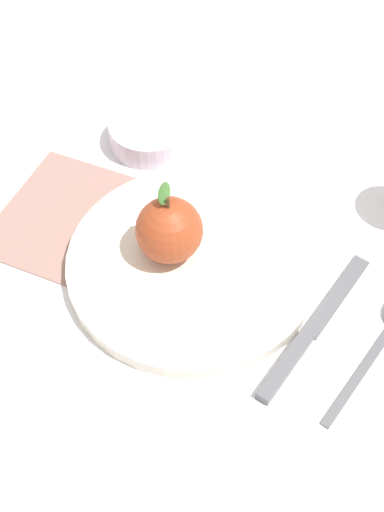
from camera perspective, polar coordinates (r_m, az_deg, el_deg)
The scene contains 6 objects.
ground_plane at distance 0.68m, azimuth 1.08°, elevation -1.16°, with size 2.40×2.40×0.00m, color silver.
dinner_plate at distance 0.67m, azimuth 0.00°, elevation -0.51°, with size 0.27×0.27×0.02m.
apple at distance 0.64m, azimuth -2.07°, elevation 2.35°, with size 0.07×0.07×0.09m.
side_bowl at distance 0.80m, azimuth -3.85°, elevation 11.16°, with size 0.10×0.10×0.03m.
knife at distance 0.64m, azimuth 10.28°, elevation -7.18°, with size 0.12×0.18×0.01m.
linen_napkin at distance 0.74m, azimuth -11.94°, elevation 3.81°, with size 0.12×0.17×0.00m, color gray.
Camera 1 is at (-0.37, 0.17, 0.55)m, focal length 44.38 mm.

